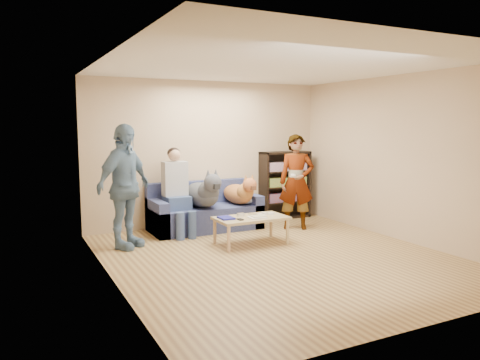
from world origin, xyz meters
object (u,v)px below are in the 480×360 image
sofa (204,213)px  person_seated (177,188)px  notebook_blue (226,218)px  dog_tan (240,193)px  person_standing_right (296,182)px  person_standing_left (124,187)px  dog_gray (203,193)px  bookshelf (285,183)px  camera_silver (241,215)px  coffee_table (251,220)px

sofa → person_seated: (-0.54, -0.13, 0.49)m
notebook_blue → dog_tan: dog_tan is taller
person_standing_right → person_standing_left: (-2.98, 0.06, 0.09)m
notebook_blue → dog_tan: (0.75, 1.03, 0.20)m
dog_tan → person_seated: bearing=176.9°
person_standing_right → dog_tan: (-0.85, 0.50, -0.20)m
dog_gray → person_standing_left: bearing=-163.2°
dog_gray → bookshelf: bearing=12.8°
notebook_blue → person_standing_left: bearing=156.8°
dog_gray → notebook_blue: bearing=-93.0°
notebook_blue → person_seated: person_seated is taller
dog_tan → camera_silver: bearing=-116.3°
camera_silver → person_seated: bearing=123.4°
coffee_table → person_standing_left: bearing=160.2°
person_standing_left → dog_tan: (2.13, 0.44, -0.29)m
notebook_blue → coffee_table: (0.40, -0.05, -0.06)m
person_standing_left → dog_tan: 2.19m
person_standing_right → notebook_blue: person_standing_right is taller
person_standing_left → sofa: person_standing_left is taller
dog_gray → coffee_table: 1.16m
camera_silver → dog_gray: (-0.23, 0.95, 0.23)m
notebook_blue → person_seated: 1.21m
notebook_blue → person_standing_right: bearing=18.2°
dog_tan → bookshelf: (1.19, 0.42, 0.05)m
notebook_blue → coffee_table: size_ratio=0.24×
person_standing_left → camera_silver: (1.65, -0.52, -0.48)m
person_seated → bookshelf: bearing=8.8°
notebook_blue → bookshelf: size_ratio=0.20×
person_standing_right → camera_silver: person_standing_right is taller
camera_silver → sofa: (-0.14, 1.15, -0.16)m
sofa → dog_tan: 0.72m
dog_tan → sofa: bearing=162.8°
coffee_table → person_seated: bearing=124.8°
person_standing_left → camera_silver: 1.80m
bookshelf → coffee_table: bearing=-135.9°
person_standing_left → coffee_table: bearing=-57.3°
camera_silver → coffee_table: bearing=-45.0°
person_standing_left → sofa: 1.76m
person_standing_right → sofa: person_standing_right is taller
person_standing_left → notebook_blue: size_ratio=7.08×
sofa → person_standing_right: bearing=-25.2°
notebook_blue → person_seated: bearing=109.8°
dog_tan → dog_gray: bearing=-179.3°
person_seated → bookshelf: 2.37m
person_standing_right → notebook_blue: bearing=-134.1°
sofa → person_seated: bearing=-166.7°
sofa → dog_gray: 0.45m
sofa → coffee_table: sofa is taller
notebook_blue → sofa: size_ratio=0.14×
person_seated → camera_silver: bearing=-56.6°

